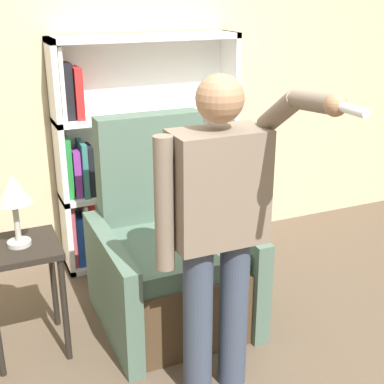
{
  "coord_description": "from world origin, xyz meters",
  "views": [
    {
      "loc": [
        -1.32,
        -1.82,
        1.99
      ],
      "look_at": [
        -0.27,
        0.59,
        1.0
      ],
      "focal_mm": 50.0,
      "sensor_mm": 36.0,
      "label": 1
    }
  ],
  "objects_px": {
    "armchair": "(168,261)",
    "side_table": "(22,267)",
    "person_standing": "(218,224)",
    "table_lamp": "(13,193)",
    "bookcase": "(133,155)"
  },
  "relations": [
    {
      "from": "side_table",
      "to": "table_lamp",
      "type": "distance_m",
      "value": 0.44
    },
    {
      "from": "armchair",
      "to": "person_standing",
      "type": "height_order",
      "value": "person_standing"
    },
    {
      "from": "side_table",
      "to": "table_lamp",
      "type": "xyz_separation_m",
      "value": [
        0.0,
        -0.0,
        0.44
      ]
    },
    {
      "from": "armchair",
      "to": "table_lamp",
      "type": "height_order",
      "value": "armchair"
    },
    {
      "from": "armchair",
      "to": "side_table",
      "type": "distance_m",
      "value": 0.89
    },
    {
      "from": "armchair",
      "to": "side_table",
      "type": "xyz_separation_m",
      "value": [
        -0.87,
        -0.01,
        0.16
      ]
    },
    {
      "from": "person_standing",
      "to": "table_lamp",
      "type": "height_order",
      "value": "person_standing"
    },
    {
      "from": "bookcase",
      "to": "armchair",
      "type": "relative_size",
      "value": 1.34
    },
    {
      "from": "side_table",
      "to": "armchair",
      "type": "bearing_deg",
      "value": 0.59
    },
    {
      "from": "bookcase",
      "to": "side_table",
      "type": "xyz_separation_m",
      "value": [
        -0.94,
        -0.89,
        -0.29
      ]
    },
    {
      "from": "person_standing",
      "to": "table_lamp",
      "type": "distance_m",
      "value": 1.12
    },
    {
      "from": "person_standing",
      "to": "side_table",
      "type": "xyz_separation_m",
      "value": [
        -0.85,
        0.73,
        -0.41
      ]
    },
    {
      "from": "side_table",
      "to": "table_lamp",
      "type": "height_order",
      "value": "table_lamp"
    },
    {
      "from": "armchair",
      "to": "side_table",
      "type": "bearing_deg",
      "value": -179.41
    },
    {
      "from": "armchair",
      "to": "person_standing",
      "type": "bearing_deg",
      "value": -91.71
    }
  ]
}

